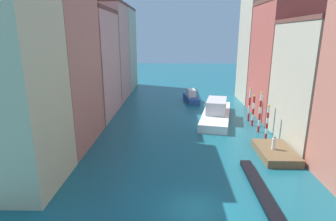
{
  "coord_description": "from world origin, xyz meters",
  "views": [
    {
      "loc": [
        -1.55,
        -16.44,
        11.64
      ],
      "look_at": [
        -2.38,
        20.27,
        1.5
      ],
      "focal_mm": 29.27,
      "sensor_mm": 36.0,
      "label": 1
    }
  ],
  "objects_px": {
    "waterfront_dock": "(275,152)",
    "person_on_dock": "(274,143)",
    "motorboat_0": "(191,97)",
    "gondola_black": "(259,188)",
    "vaporetto_white": "(216,112)",
    "mooring_pole_0": "(267,122)",
    "mooring_pole_1": "(260,112)",
    "mooring_pole_3": "(250,104)",
    "mooring_pole_2": "(253,110)"
  },
  "relations": [
    {
      "from": "mooring_pole_1",
      "to": "motorboat_0",
      "type": "height_order",
      "value": "mooring_pole_1"
    },
    {
      "from": "mooring_pole_3",
      "to": "gondola_black",
      "type": "bearing_deg",
      "value": -101.93
    },
    {
      "from": "mooring_pole_0",
      "to": "mooring_pole_3",
      "type": "xyz_separation_m",
      "value": [
        -0.24,
        6.86,
        0.34
      ]
    },
    {
      "from": "vaporetto_white",
      "to": "motorboat_0",
      "type": "xyz_separation_m",
      "value": [
        -2.9,
        11.09,
        -0.26
      ]
    },
    {
      "from": "person_on_dock",
      "to": "motorboat_0",
      "type": "bearing_deg",
      "value": 105.92
    },
    {
      "from": "person_on_dock",
      "to": "mooring_pole_1",
      "type": "height_order",
      "value": "mooring_pole_1"
    },
    {
      "from": "vaporetto_white",
      "to": "gondola_black",
      "type": "relative_size",
      "value": 1.5
    },
    {
      "from": "mooring_pole_0",
      "to": "vaporetto_white",
      "type": "relative_size",
      "value": 0.3
    },
    {
      "from": "waterfront_dock",
      "to": "mooring_pole_0",
      "type": "relative_size",
      "value": 1.36
    },
    {
      "from": "mooring_pole_1",
      "to": "vaporetto_white",
      "type": "relative_size",
      "value": 0.38
    },
    {
      "from": "mooring_pole_1",
      "to": "motorboat_0",
      "type": "distance_m",
      "value": 18.09
    },
    {
      "from": "mooring_pole_0",
      "to": "motorboat_0",
      "type": "relative_size",
      "value": 0.64
    },
    {
      "from": "vaporetto_white",
      "to": "mooring_pole_0",
      "type": "bearing_deg",
      "value": -58.17
    },
    {
      "from": "waterfront_dock",
      "to": "person_on_dock",
      "type": "height_order",
      "value": "person_on_dock"
    },
    {
      "from": "mooring_pole_1",
      "to": "gondola_black",
      "type": "height_order",
      "value": "mooring_pole_1"
    },
    {
      "from": "mooring_pole_0",
      "to": "vaporetto_white",
      "type": "xyz_separation_m",
      "value": [
        -4.68,
        7.54,
        -1.08
      ]
    },
    {
      "from": "mooring_pole_1",
      "to": "mooring_pole_3",
      "type": "relative_size",
      "value": 1.08
    },
    {
      "from": "vaporetto_white",
      "to": "waterfront_dock",
      "type": "bearing_deg",
      "value": -71.58
    },
    {
      "from": "waterfront_dock",
      "to": "motorboat_0",
      "type": "height_order",
      "value": "motorboat_0"
    },
    {
      "from": "vaporetto_white",
      "to": "mooring_pole_1",
      "type": "bearing_deg",
      "value": -49.99
    },
    {
      "from": "waterfront_dock",
      "to": "mooring_pole_1",
      "type": "relative_size",
      "value": 1.08
    },
    {
      "from": "mooring_pole_1",
      "to": "gondola_black",
      "type": "distance_m",
      "value": 14.14
    },
    {
      "from": "mooring_pole_0",
      "to": "gondola_black",
      "type": "bearing_deg",
      "value": -109.92
    },
    {
      "from": "mooring_pole_0",
      "to": "motorboat_0",
      "type": "height_order",
      "value": "mooring_pole_0"
    },
    {
      "from": "mooring_pole_3",
      "to": "mooring_pole_2",
      "type": "bearing_deg",
      "value": -91.51
    },
    {
      "from": "waterfront_dock",
      "to": "motorboat_0",
      "type": "bearing_deg",
      "value": 106.64
    },
    {
      "from": "waterfront_dock",
      "to": "person_on_dock",
      "type": "relative_size",
      "value": 3.93
    },
    {
      "from": "mooring_pole_2",
      "to": "gondola_black",
      "type": "xyz_separation_m",
      "value": [
        -3.76,
        -15.91,
        -1.94
      ]
    },
    {
      "from": "mooring_pole_1",
      "to": "gondola_black",
      "type": "bearing_deg",
      "value": -105.99
    },
    {
      "from": "person_on_dock",
      "to": "vaporetto_white",
      "type": "height_order",
      "value": "vaporetto_white"
    },
    {
      "from": "mooring_pole_2",
      "to": "motorboat_0",
      "type": "height_order",
      "value": "mooring_pole_2"
    },
    {
      "from": "person_on_dock",
      "to": "mooring_pole_1",
      "type": "bearing_deg",
      "value": 84.59
    },
    {
      "from": "mooring_pole_3",
      "to": "vaporetto_white",
      "type": "relative_size",
      "value": 0.35
    },
    {
      "from": "person_on_dock",
      "to": "motorboat_0",
      "type": "distance_m",
      "value": 24.42
    },
    {
      "from": "gondola_black",
      "to": "motorboat_0",
      "type": "bearing_deg",
      "value": 96.74
    },
    {
      "from": "gondola_black",
      "to": "mooring_pole_2",
      "type": "bearing_deg",
      "value": 76.71
    },
    {
      "from": "mooring_pole_0",
      "to": "gondola_black",
      "type": "distance_m",
      "value": 12.04
    },
    {
      "from": "waterfront_dock",
      "to": "vaporetto_white",
      "type": "distance_m",
      "value": 12.97
    },
    {
      "from": "person_on_dock",
      "to": "mooring_pole_3",
      "type": "distance_m",
      "value": 11.77
    },
    {
      "from": "gondola_black",
      "to": "waterfront_dock",
      "type": "bearing_deg",
      "value": 61.65
    },
    {
      "from": "mooring_pole_3",
      "to": "waterfront_dock",
      "type": "bearing_deg",
      "value": -91.7
    },
    {
      "from": "vaporetto_white",
      "to": "mooring_pole_2",
      "type": "bearing_deg",
      "value": -32.68
    },
    {
      "from": "waterfront_dock",
      "to": "mooring_pole_2",
      "type": "relative_size",
      "value": 1.31
    },
    {
      "from": "mooring_pole_0",
      "to": "motorboat_0",
      "type": "bearing_deg",
      "value": 112.13
    },
    {
      "from": "motorboat_0",
      "to": "mooring_pole_3",
      "type": "bearing_deg",
      "value": -58.06
    },
    {
      "from": "mooring_pole_3",
      "to": "motorboat_0",
      "type": "xyz_separation_m",
      "value": [
        -7.34,
        11.77,
        -1.68
      ]
    },
    {
      "from": "mooring_pole_2",
      "to": "gondola_black",
      "type": "height_order",
      "value": "mooring_pole_2"
    },
    {
      "from": "mooring_pole_3",
      "to": "vaporetto_white",
      "type": "bearing_deg",
      "value": 171.37
    },
    {
      "from": "waterfront_dock",
      "to": "mooring_pole_0",
      "type": "height_order",
      "value": "mooring_pole_0"
    },
    {
      "from": "mooring_pole_1",
      "to": "mooring_pole_2",
      "type": "height_order",
      "value": "mooring_pole_1"
    }
  ]
}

